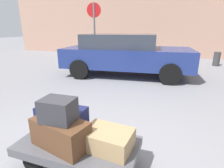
# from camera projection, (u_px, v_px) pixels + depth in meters

# --- Properties ---
(ground_plane) EXTENTS (60.00, 60.00, 0.00)m
(ground_plane) POSITION_uv_depth(u_px,v_px,m) (80.00, 166.00, 2.16)
(ground_plane) COLOR gray
(luggage_cart) EXTENTS (1.36, 0.71, 0.34)m
(luggage_cart) POSITION_uv_depth(u_px,v_px,m) (79.00, 147.00, 2.08)
(luggage_cart) COLOR #4C4C51
(luggage_cart) RESTS_ON ground_plane
(duffel_bag_brown_rear_left) EXTENTS (0.70, 0.45, 0.31)m
(duffel_bag_brown_rear_left) POSITION_uv_depth(u_px,v_px,m) (60.00, 133.00, 1.95)
(duffel_bag_brown_rear_left) COLOR #51331E
(duffel_bag_brown_rear_left) RESTS_ON luggage_cart
(suitcase_tan_front_right) EXTENTS (0.55, 0.42, 0.21)m
(suitcase_tan_front_right) POSITION_uv_depth(u_px,v_px,m) (108.00, 139.00, 1.93)
(suitcase_tan_front_right) COLOR #9E7F56
(suitcase_tan_front_right) RESTS_ON luggage_cart
(duffel_bag_navy_front_left) EXTENTS (0.62, 0.31, 0.32)m
(duffel_bag_navy_front_left) POSITION_uv_depth(u_px,v_px,m) (62.00, 119.00, 2.24)
(duffel_bag_navy_front_left) COLOR #191E47
(duffel_bag_navy_front_left) RESTS_ON luggage_cart
(duffel_bag_charcoal_topmost_pile) EXTENTS (0.35, 0.27, 0.25)m
(duffel_bag_charcoal_topmost_pile) POSITION_uv_depth(u_px,v_px,m) (58.00, 110.00, 1.86)
(duffel_bag_charcoal_topmost_pile) COLOR #2D2D33
(duffel_bag_charcoal_topmost_pile) RESTS_ON duffel_bag_brown_rear_left
(parked_car) EXTENTS (4.46, 2.26, 1.42)m
(parked_car) POSITION_uv_depth(u_px,v_px,m) (125.00, 54.00, 6.22)
(parked_car) COLOR navy
(parked_car) RESTS_ON ground_plane
(bollard_kerb_near) EXTENTS (0.28, 0.28, 0.61)m
(bollard_kerb_near) POSITION_uv_depth(u_px,v_px,m) (217.00, 59.00, 7.93)
(bollard_kerb_near) COLOR #383838
(bollard_kerb_near) RESTS_ON ground_plane
(no_parking_sign) EXTENTS (0.49, 0.16, 2.46)m
(no_parking_sign) POSITION_uv_depth(u_px,v_px,m) (94.00, 31.00, 6.44)
(no_parking_sign) COLOR slate
(no_parking_sign) RESTS_ON ground_plane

